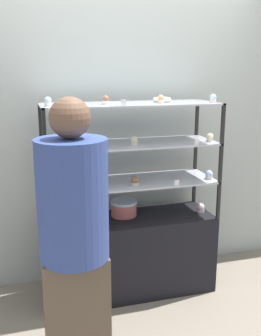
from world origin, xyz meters
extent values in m
plane|color=gray|center=(0.00, 0.00, 0.00)|extent=(20.00, 20.00, 0.00)
cube|color=#A8B2AD|center=(0.00, 0.38, 1.30)|extent=(8.00, 0.05, 2.60)
cube|color=black|center=(0.00, 0.00, 0.32)|extent=(1.34, 0.47, 0.64)
cube|color=black|center=(-0.66, 0.22, 0.79)|extent=(0.02, 0.02, 0.30)
cube|color=black|center=(0.66, 0.22, 0.79)|extent=(0.02, 0.02, 0.30)
cube|color=black|center=(-0.66, -0.22, 0.79)|extent=(0.02, 0.02, 0.30)
cube|color=black|center=(0.66, -0.22, 0.79)|extent=(0.02, 0.02, 0.30)
cube|color=#B7BCC6|center=(0.00, 0.00, 0.94)|extent=(1.34, 0.47, 0.01)
cube|color=black|center=(-0.66, 0.22, 1.10)|extent=(0.02, 0.02, 0.30)
cube|color=black|center=(0.66, 0.22, 1.10)|extent=(0.02, 0.02, 0.30)
cube|color=black|center=(-0.66, -0.22, 1.10)|extent=(0.02, 0.02, 0.30)
cube|color=black|center=(0.66, -0.22, 1.10)|extent=(0.02, 0.02, 0.30)
cube|color=#B7BCC6|center=(0.00, 0.00, 1.24)|extent=(1.34, 0.47, 0.01)
cube|color=black|center=(-0.66, 0.22, 1.40)|extent=(0.02, 0.02, 0.30)
cube|color=black|center=(0.66, 0.22, 1.40)|extent=(0.02, 0.02, 0.30)
cube|color=black|center=(-0.66, -0.22, 1.40)|extent=(0.02, 0.02, 0.30)
cube|color=black|center=(0.66, -0.22, 1.40)|extent=(0.02, 0.02, 0.30)
cube|color=#B7BCC6|center=(0.00, 0.00, 1.55)|extent=(1.34, 0.47, 0.01)
cylinder|color=#C66660|center=(-0.04, 0.06, 0.69)|extent=(0.21, 0.21, 0.11)
cylinder|color=silver|center=(-0.04, 0.06, 0.76)|extent=(0.21, 0.21, 0.02)
cube|color=brown|center=(-0.34, 0.05, 0.97)|extent=(0.21, 0.13, 0.05)
cube|color=silver|center=(-0.34, 0.05, 1.00)|extent=(0.21, 0.14, 0.01)
cylinder|color=white|center=(-0.62, -0.10, 0.66)|extent=(0.06, 0.06, 0.03)
sphere|color=#F4EAB2|center=(-0.62, -0.10, 0.69)|extent=(0.06, 0.06, 0.06)
cylinder|color=beige|center=(0.60, -0.05, 0.66)|extent=(0.06, 0.06, 0.03)
sphere|color=silver|center=(0.60, -0.05, 0.69)|extent=(0.06, 0.06, 0.06)
cube|color=white|center=(-0.31, -0.22, 0.66)|extent=(0.04, 0.00, 0.04)
cylinder|color=#CCB28C|center=(-0.61, -0.05, 0.96)|extent=(0.06, 0.06, 0.02)
sphere|color=white|center=(-0.61, -0.05, 0.99)|extent=(0.06, 0.06, 0.06)
cylinder|color=beige|center=(0.00, -0.12, 0.96)|extent=(0.06, 0.06, 0.02)
sphere|color=#8C5B42|center=(0.00, -0.12, 0.99)|extent=(0.06, 0.06, 0.06)
cylinder|color=beige|center=(0.62, -0.11, 0.96)|extent=(0.06, 0.06, 0.02)
sphere|color=silver|center=(0.62, -0.11, 0.99)|extent=(0.06, 0.06, 0.06)
cube|color=white|center=(0.30, -0.22, 0.97)|extent=(0.04, 0.00, 0.04)
cylinder|color=white|center=(-0.63, -0.06, 1.26)|extent=(0.05, 0.05, 0.02)
sphere|color=white|center=(-0.63, -0.06, 1.29)|extent=(0.06, 0.06, 0.06)
cylinder|color=white|center=(0.01, -0.08, 1.26)|extent=(0.05, 0.05, 0.02)
sphere|color=#F4EAB2|center=(0.01, -0.08, 1.29)|extent=(0.06, 0.06, 0.06)
cylinder|color=white|center=(0.62, -0.10, 1.26)|extent=(0.05, 0.05, 0.02)
sphere|color=#F4EAB2|center=(0.62, -0.10, 1.29)|extent=(0.06, 0.06, 0.06)
cube|color=white|center=(0.45, -0.22, 1.27)|extent=(0.04, 0.00, 0.04)
cylinder|color=beige|center=(-0.62, -0.09, 1.57)|extent=(0.05, 0.05, 0.03)
sphere|color=silver|center=(-0.62, -0.09, 1.59)|extent=(0.05, 0.05, 0.05)
cylinder|color=white|center=(-0.20, -0.05, 1.57)|extent=(0.05, 0.05, 0.03)
sphere|color=#8C5B42|center=(-0.20, -0.05, 1.59)|extent=(0.05, 0.05, 0.05)
cylinder|color=beige|center=(0.21, -0.10, 1.57)|extent=(0.05, 0.05, 0.03)
sphere|color=#E5996B|center=(0.21, -0.10, 1.59)|extent=(0.05, 0.05, 0.05)
cylinder|color=beige|center=(0.62, -0.12, 1.57)|extent=(0.05, 0.05, 0.03)
sphere|color=silver|center=(0.62, -0.12, 1.59)|extent=(0.05, 0.05, 0.05)
cube|color=white|center=(-0.11, -0.22, 1.57)|extent=(0.04, 0.00, 0.04)
torus|color=#EFE5CC|center=(0.27, 0.06, 1.57)|extent=(0.14, 0.14, 0.04)
cube|color=brown|center=(-0.56, -0.83, 0.39)|extent=(0.37, 0.20, 0.77)
cylinder|color=#33478C|center=(-0.56, -0.83, 1.11)|extent=(0.39, 0.39, 0.67)
sphere|color=brown|center=(-0.56, -0.83, 1.55)|extent=(0.22, 0.22, 0.22)
camera|label=1|loc=(-0.82, -2.86, 1.79)|focal=42.00mm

